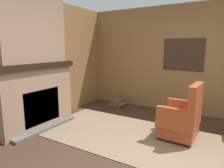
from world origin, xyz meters
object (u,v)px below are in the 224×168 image
(oil_lamp_vase, at_px, (18,59))
(storage_case, at_px, (51,58))
(armchair, at_px, (182,119))
(firewood_stack, at_px, (117,103))

(oil_lamp_vase, bearing_deg, storage_case, 89.99)
(armchair, bearing_deg, oil_lamp_vase, 27.04)
(firewood_stack, height_order, oil_lamp_vase, oil_lamp_vase)
(firewood_stack, bearing_deg, storage_case, -114.10)
(armchair, height_order, storage_case, storage_case)
(armchair, distance_m, firewood_stack, 2.23)
(firewood_stack, xyz_separation_m, storage_case, (-0.72, -1.60, 1.26))
(firewood_stack, bearing_deg, oil_lamp_vase, -106.94)
(firewood_stack, xyz_separation_m, oil_lamp_vase, (-0.72, -2.35, 1.27))
(armchair, bearing_deg, firewood_stack, -28.51)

